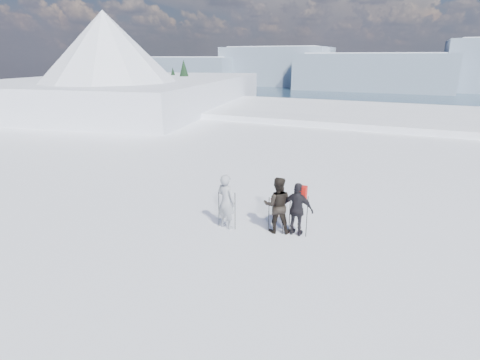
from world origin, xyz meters
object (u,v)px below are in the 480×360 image
object	(u,v)px
skier_grey	(226,202)
skier_pack	(297,209)
skier_dark	(277,205)
skis_loose	(278,207)

from	to	relation	value
skier_grey	skier_pack	bearing A→B (deg)	-155.39
skier_grey	skier_dark	distance (m)	1.67
skier_grey	skis_loose	size ratio (longest dim) A/B	1.08
skier_dark	skis_loose	bearing A→B (deg)	-90.96
skier_dark	skier_grey	bearing A→B (deg)	-4.91
skier_grey	skis_loose	bearing A→B (deg)	-99.55
skis_loose	skier_pack	bearing A→B (deg)	-56.44
skier_pack	skier_grey	bearing A→B (deg)	13.74
skier_pack	skis_loose	bearing A→B (deg)	-53.74
skier_grey	skier_pack	world-z (taller)	skier_grey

